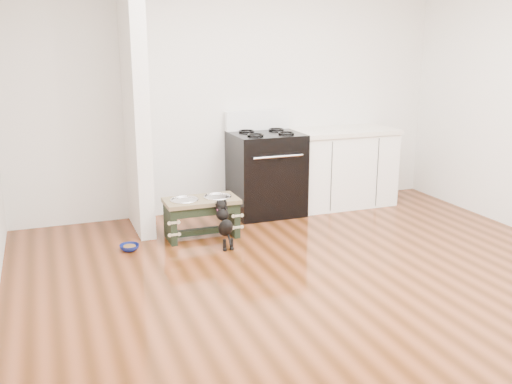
% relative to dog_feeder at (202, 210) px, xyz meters
% --- Properties ---
extents(ground, '(5.00, 5.00, 0.00)m').
position_rel_dog_feeder_xyz_m(ground, '(0.66, -1.60, -0.28)').
color(ground, '#42200B').
rests_on(ground, ground).
extents(room_shell, '(5.00, 5.00, 5.00)m').
position_rel_dog_feeder_xyz_m(room_shell, '(0.66, -1.60, 1.34)').
color(room_shell, silver).
rests_on(room_shell, ground).
extents(partition_wall, '(0.15, 0.80, 2.70)m').
position_rel_dog_feeder_xyz_m(partition_wall, '(-0.52, 0.50, 1.07)').
color(partition_wall, silver).
rests_on(partition_wall, ground).
extents(oven_range, '(0.76, 0.69, 1.14)m').
position_rel_dog_feeder_xyz_m(oven_range, '(0.91, 0.56, 0.19)').
color(oven_range, black).
rests_on(oven_range, ground).
extents(cabinet_run, '(1.24, 0.64, 0.91)m').
position_rel_dog_feeder_xyz_m(cabinet_run, '(1.89, 0.58, 0.17)').
color(cabinet_run, white).
rests_on(cabinet_run, ground).
extents(dog_feeder, '(0.73, 0.39, 0.41)m').
position_rel_dog_feeder_xyz_m(dog_feeder, '(0.00, 0.00, 0.00)').
color(dog_feeder, black).
rests_on(dog_feeder, ground).
extents(puppy, '(0.13, 0.37, 0.44)m').
position_rel_dog_feeder_xyz_m(puppy, '(0.13, -0.33, -0.04)').
color(puppy, black).
rests_on(puppy, ground).
extents(floor_bowl, '(0.18, 0.18, 0.06)m').
position_rel_dog_feeder_xyz_m(floor_bowl, '(-0.74, -0.12, -0.25)').
color(floor_bowl, navy).
rests_on(floor_bowl, ground).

